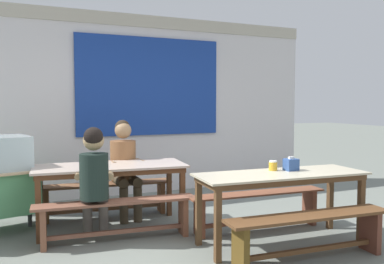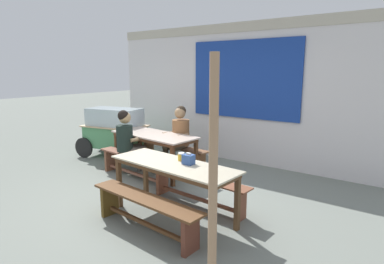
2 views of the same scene
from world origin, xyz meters
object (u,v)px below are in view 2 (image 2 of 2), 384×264
at_px(dining_table_far, 154,138).
at_px(bench_near_front, 145,208).
at_px(person_center_facing, 179,134).
at_px(person_left_back_turned, 128,138).
at_px(dining_table_near, 173,169).
at_px(bench_far_front, 133,163).
at_px(wooden_support_post, 213,178).
at_px(bench_near_back, 197,187).
at_px(bench_far_back, 173,152).
at_px(food_cart, 115,129).
at_px(condiment_jar, 181,157).
at_px(tissue_box, 188,159).

relative_size(dining_table_far, bench_near_front, 1.07).
relative_size(person_center_facing, person_left_back_turned, 1.02).
distance_m(person_center_facing, person_left_back_turned, 0.99).
bearing_deg(dining_table_near, bench_far_front, 153.79).
xyz_separation_m(bench_near_front, person_center_facing, (-1.23, 2.22, 0.42)).
height_order(dining_table_near, bench_far_front, dining_table_near).
height_order(bench_far_front, wooden_support_post, wooden_support_post).
bearing_deg(person_center_facing, bench_near_back, -42.71).
bearing_deg(wooden_support_post, bench_far_back, 134.77).
distance_m(dining_table_far, food_cart, 1.56).
bearing_deg(bench_far_front, food_cart, 150.42).
bearing_deg(person_center_facing, bench_near_front, -61.08).
distance_m(dining_table_far, wooden_support_post, 3.53).
relative_size(dining_table_far, bench_near_back, 1.06).
bearing_deg(bench_far_back, wooden_support_post, -45.23).
xyz_separation_m(person_center_facing, condiment_jar, (1.27, -1.55, 0.09)).
bearing_deg(bench_near_back, condiment_jar, -94.70).
xyz_separation_m(bench_far_front, condiment_jar, (1.60, -0.62, 0.52)).
height_order(dining_table_far, wooden_support_post, wooden_support_post).
distance_m(bench_near_front, person_left_back_turned, 2.29).
relative_size(bench_far_back, wooden_support_post, 0.83).
xyz_separation_m(bench_near_back, food_cart, (-3.10, 1.11, 0.35)).
height_order(food_cart, condiment_jar, food_cart).
relative_size(bench_far_back, person_center_facing, 1.37).
height_order(bench_far_front, bench_near_front, same).
relative_size(dining_table_far, person_left_back_turned, 1.46).
relative_size(bench_far_back, tissue_box, 11.51).
bearing_deg(dining_table_near, tissue_box, 23.65).
relative_size(dining_table_far, condiment_jar, 16.97).
relative_size(person_center_facing, tissue_box, 8.41).
relative_size(bench_near_front, person_center_facing, 1.34).
bearing_deg(tissue_box, food_cart, 154.75).
distance_m(bench_near_front, tissue_box, 0.82).
bearing_deg(bench_far_front, bench_far_back, 84.34).
distance_m(bench_far_front, condiment_jar, 1.79).
bearing_deg(person_left_back_turned, food_cart, 149.47).
height_order(tissue_box, condiment_jar, tissue_box).
height_order(bench_far_front, bench_near_back, same).
distance_m(food_cart, tissue_box, 3.60).
height_order(food_cart, tissue_box, food_cart).
relative_size(food_cart, condiment_jar, 17.02).
relative_size(bench_near_back, tissue_box, 11.32).
height_order(tissue_box, wooden_support_post, wooden_support_post).
xyz_separation_m(dining_table_near, wooden_support_post, (1.20, -0.91, 0.37)).
relative_size(person_left_back_turned, condiment_jar, 11.60).
xyz_separation_m(bench_near_back, person_left_back_turned, (-1.85, 0.37, 0.43)).
bearing_deg(food_cart, tissue_box, -25.25).
bearing_deg(bench_near_back, food_cart, 160.32).
bearing_deg(dining_table_far, bench_near_back, -26.37).
xyz_separation_m(person_center_facing, wooden_support_post, (2.46, -2.62, 0.33)).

